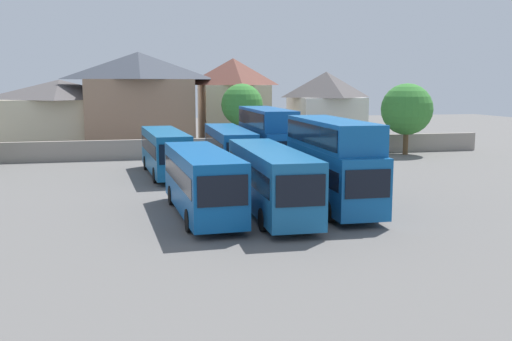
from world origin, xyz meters
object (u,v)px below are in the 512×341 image
(bus_1, at_px, (202,179))
(house_terrace_far_right, at_px, (326,107))
(tree_behind_wall, at_px, (407,109))
(house_terrace_left, at_px, (61,114))
(bus_4, at_px, (165,150))
(bus_3, at_px, (332,159))
(bus_6, at_px, (267,136))
(house_terrace_right, at_px, (233,101))
(bus_2, at_px, (270,177))
(house_terrace_centre, at_px, (139,100))
(tree_left_of_lot, at_px, (242,105))
(bus_5, at_px, (229,148))

(bus_1, bearing_deg, house_terrace_far_right, 148.20)
(bus_1, height_order, tree_behind_wall, tree_behind_wall)
(house_terrace_left, bearing_deg, bus_4, -65.54)
(bus_3, bearing_deg, house_terrace_far_right, 162.49)
(bus_3, bearing_deg, tree_behind_wall, 145.84)
(bus_6, xyz_separation_m, house_terrace_right, (1.18, 20.27, 2.12))
(house_terrace_left, relative_size, house_terrace_far_right, 1.40)
(bus_3, height_order, tree_behind_wall, tree_behind_wall)
(bus_2, distance_m, house_terrace_far_right, 36.57)
(bus_2, bearing_deg, house_terrace_centre, -169.26)
(bus_1, distance_m, house_terrace_centre, 33.62)
(tree_left_of_lot, bearing_deg, house_terrace_left, 155.57)
(bus_1, relative_size, bus_4, 0.97)
(bus_1, bearing_deg, house_terrace_centre, -178.94)
(house_terrace_left, bearing_deg, house_terrace_far_right, -3.37)
(house_terrace_right, height_order, tree_behind_wall, house_terrace_right)
(bus_2, xyz_separation_m, bus_4, (-4.47, 14.47, -0.06))
(bus_1, xyz_separation_m, house_terrace_far_right, (18.50, 33.05, 2.22))
(house_terrace_right, xyz_separation_m, tree_left_of_lot, (-0.61, -7.82, -0.15))
(bus_1, height_order, bus_2, bus_2)
(bus_5, relative_size, tree_left_of_lot, 1.71)
(bus_3, distance_m, tree_behind_wall, 26.82)
(bus_3, xyz_separation_m, bus_5, (-3.31, 13.51, -0.78))
(bus_1, relative_size, bus_3, 1.02)
(tree_left_of_lot, distance_m, tree_behind_wall, 15.96)
(bus_3, xyz_separation_m, house_terrace_centre, (-9.39, 32.99, 2.40))
(bus_6, height_order, house_terrace_left, house_terrace_left)
(tree_behind_wall, bearing_deg, house_terrace_centre, 155.78)
(bus_1, relative_size, bus_6, 0.94)
(bus_4, xyz_separation_m, bus_6, (7.87, 0.02, 0.86))
(house_terrace_centre, distance_m, tree_behind_wall, 27.41)
(tree_behind_wall, bearing_deg, house_terrace_right, 140.02)
(bus_4, relative_size, bus_6, 0.97)
(bus_4, bearing_deg, tree_behind_wall, 105.25)
(house_terrace_right, relative_size, house_terrace_far_right, 1.18)
(bus_1, bearing_deg, tree_left_of_lot, 161.61)
(bus_3, xyz_separation_m, house_terrace_far_right, (11.23, 32.64, 1.41))
(bus_6, bearing_deg, house_terrace_centre, -153.22)
(bus_5, xyz_separation_m, house_terrace_far_right, (14.54, 19.13, 2.19))
(bus_6, distance_m, house_terrace_left, 26.80)
(bus_1, xyz_separation_m, house_terrace_left, (-10.22, 34.74, 1.75))
(bus_3, distance_m, house_terrace_right, 34.16)
(bus_2, bearing_deg, bus_1, -93.24)
(bus_3, height_order, house_terrace_right, house_terrace_right)
(house_terrace_left, bearing_deg, bus_1, -73.61)
(bus_1, distance_m, house_terrace_right, 35.56)
(bus_5, xyz_separation_m, tree_left_of_lot, (3.60, 12.74, 2.77))
(bus_6, bearing_deg, bus_3, 2.53)
(bus_3, height_order, bus_4, bus_3)
(house_terrace_right, relative_size, tree_left_of_lot, 1.40)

